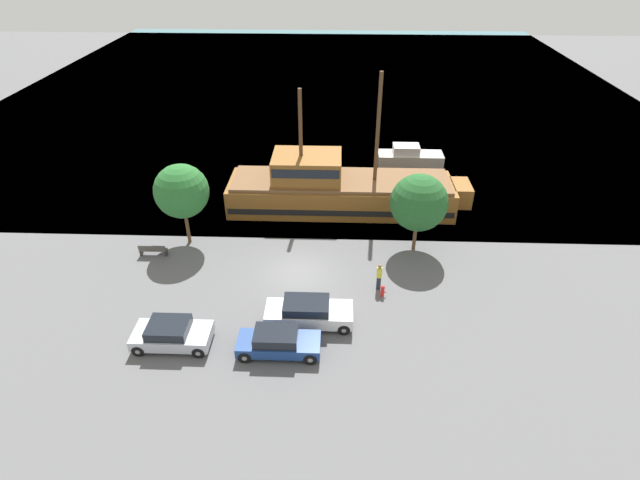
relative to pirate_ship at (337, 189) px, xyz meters
The scene contains 12 objects.
ground_plane 9.15m from the pirate_ship, 105.54° to the right, with size 160.00×160.00×0.00m, color #5B5B5E.
water_surface 35.43m from the pirate_ship, 93.92° to the left, with size 80.00×80.00×0.00m, color teal.
pirate_ship is the anchor object (origin of this frame).
moored_boat_dockside 10.71m from the pirate_ship, 52.08° to the left, with size 5.88×2.05×1.87m.
parked_car_curb_front 17.60m from the pirate_ship, 119.18° to the right, with size 4.06×2.02×1.40m.
parked_car_curb_mid 16.01m from the pirate_ship, 100.49° to the right, with size 4.29×1.78×1.39m.
parked_car_curb_rear 13.53m from the pirate_ship, 96.26° to the right, with size 4.82×1.93×1.51m.
fire_hydrant 11.32m from the pirate_ship, 75.57° to the right, with size 0.42×0.25×0.76m.
bench_promenade_east 14.23m from the pirate_ship, 149.71° to the right, with size 1.81×0.45×0.85m.
pedestrian_walking_near 10.53m from the pirate_ship, 75.60° to the right, with size 0.32×0.32×1.80m.
tree_row_east 11.84m from the pirate_ship, 152.28° to the right, with size 3.62×3.62×5.79m.
tree_row_mideast 8.03m from the pirate_ship, 47.08° to the right, with size 3.76×3.76×5.48m.
Camera 1 is at (2.36, -25.70, 18.98)m, focal length 28.00 mm.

